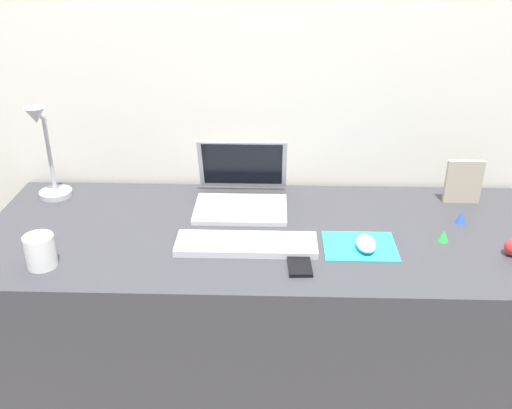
# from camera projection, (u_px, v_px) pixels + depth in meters

# --- Properties ---
(back_wall) EXTENTS (2.95, 0.05, 1.57)m
(back_wall) POSITION_uv_depth(u_px,v_px,m) (269.00, 170.00, 2.12)
(back_wall) COLOR silver
(back_wall) RESTS_ON ground_plane
(desk) EXTENTS (1.75, 0.69, 0.74)m
(desk) POSITION_uv_depth(u_px,v_px,m) (267.00, 328.00, 1.96)
(desk) COLOR #38383D
(desk) RESTS_ON ground_plane
(laptop) EXTENTS (0.30, 0.28, 0.20)m
(laptop) POSITION_uv_depth(u_px,v_px,m) (242.00, 189.00, 1.95)
(laptop) COLOR silver
(laptop) RESTS_ON desk
(keyboard) EXTENTS (0.41, 0.13, 0.02)m
(keyboard) POSITION_uv_depth(u_px,v_px,m) (246.00, 244.00, 1.70)
(keyboard) COLOR silver
(keyboard) RESTS_ON desk
(mousepad) EXTENTS (0.21, 0.17, 0.00)m
(mousepad) POSITION_uv_depth(u_px,v_px,m) (360.00, 246.00, 1.71)
(mousepad) COLOR #28B7CC
(mousepad) RESTS_ON desk
(mouse) EXTENTS (0.06, 0.10, 0.03)m
(mouse) POSITION_uv_depth(u_px,v_px,m) (366.00, 244.00, 1.68)
(mouse) COLOR silver
(mouse) RESTS_ON mousepad
(cell_phone) EXTENTS (0.07, 0.13, 0.01)m
(cell_phone) POSITION_uv_depth(u_px,v_px,m) (299.00, 264.00, 1.62)
(cell_phone) COLOR black
(cell_phone) RESTS_ON desk
(desk_lamp) EXTENTS (0.11, 0.14, 0.33)m
(desk_lamp) POSITION_uv_depth(u_px,v_px,m) (47.00, 156.00, 1.93)
(desk_lamp) COLOR #B7B7BC
(desk_lamp) RESTS_ON desk
(picture_frame) EXTENTS (0.12, 0.02, 0.15)m
(picture_frame) POSITION_uv_depth(u_px,v_px,m) (464.00, 182.00, 1.95)
(picture_frame) COLOR #B2A58C
(picture_frame) RESTS_ON desk
(coffee_mug) EXTENTS (0.08, 0.08, 0.09)m
(coffee_mug) POSITION_uv_depth(u_px,v_px,m) (40.00, 251.00, 1.59)
(coffee_mug) COLOR white
(coffee_mug) RESTS_ON desk
(toy_figurine_blue) EXTENTS (0.03, 0.03, 0.04)m
(toy_figurine_blue) POSITION_uv_depth(u_px,v_px,m) (461.00, 218.00, 1.83)
(toy_figurine_blue) COLOR blue
(toy_figurine_blue) RESTS_ON desk
(toy_figurine_green) EXTENTS (0.03, 0.03, 0.04)m
(toy_figurine_green) POSITION_uv_depth(u_px,v_px,m) (443.00, 236.00, 1.73)
(toy_figurine_green) COLOR green
(toy_figurine_green) RESTS_ON desk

